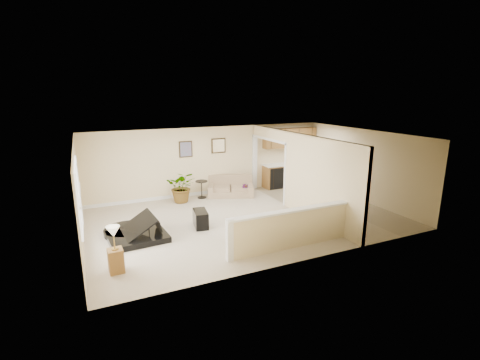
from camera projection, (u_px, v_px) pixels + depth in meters
name	position (u px, v px, depth m)	size (l,w,h in m)	color
floor	(246.00, 218.00, 10.54)	(9.00, 9.00, 0.00)	#C6B29A
back_wall	(211.00, 161.00, 12.87)	(9.00, 0.04, 2.50)	beige
front_wall	(305.00, 209.00, 7.59)	(9.00, 0.04, 2.50)	beige
left_wall	(78.00, 197.00, 8.41)	(0.04, 6.00, 2.50)	beige
right_wall	(363.00, 165.00, 12.05)	(0.04, 6.00, 2.50)	beige
ceiling	(246.00, 136.00, 9.92)	(9.00, 6.00, 0.04)	white
kitchen_vinyl	(329.00, 205.00, 11.81)	(2.70, 6.00, 0.01)	tan
interior_partition	(293.00, 172.00, 11.19)	(0.18, 5.99, 2.50)	beige
pony_half_wall	(289.00, 228.00, 8.41)	(3.42, 0.22, 1.00)	beige
left_window	(78.00, 195.00, 7.93)	(0.05, 2.15, 1.45)	white
wall_art_left	(186.00, 149.00, 12.34)	(0.48, 0.04, 0.58)	#372914
wall_mirror	(219.00, 146.00, 12.83)	(0.55, 0.04, 0.55)	#372914
kitchen_cabinets	(288.00, 165.00, 14.02)	(2.36, 0.65, 2.33)	olive
piano	(134.00, 217.00, 9.00)	(1.76, 1.82, 1.36)	black
piano_bench	(201.00, 219.00, 9.85)	(0.36, 0.70, 0.47)	black
loveseat	(230.00, 186.00, 12.87)	(1.98, 1.51, 0.94)	tan
accent_table	(202.00, 187.00, 12.50)	(0.44, 0.44, 0.63)	black
palm_plant	(182.00, 187.00, 11.99)	(1.26, 1.19, 1.11)	black
small_plant	(245.00, 192.00, 12.62)	(0.28, 0.28, 0.49)	black
lamp_stand	(115.00, 253.00, 7.30)	(0.32, 0.32, 1.04)	olive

